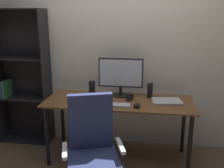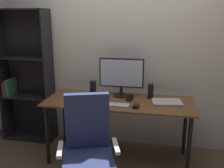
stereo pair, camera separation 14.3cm
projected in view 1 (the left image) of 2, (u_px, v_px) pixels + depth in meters
ground_plane at (118, 158)px, 3.09m from camera, size 12.00×12.00×0.00m
back_wall at (124, 46)px, 3.22m from camera, size 6.40×0.10×2.60m
desk at (119, 107)px, 2.92m from camera, size 1.68×0.65×0.74m
monitor at (121, 75)px, 3.00m from camera, size 0.53×0.20×0.46m
keyboard at (117, 105)px, 2.72m from camera, size 0.29×0.11×0.02m
mouse at (137, 106)px, 2.68m from camera, size 0.07×0.10×0.03m
coffee_mug at (129, 97)px, 2.89m from camera, size 0.09×0.08×0.09m
laptop at (167, 101)px, 2.84m from camera, size 0.35×0.27×0.02m
speaker_left at (92, 88)px, 3.09m from camera, size 0.06×0.07×0.17m
speaker_right at (150, 90)px, 2.99m from camera, size 0.06×0.07×0.17m
paper_sheet at (90, 106)px, 2.72m from camera, size 0.23×0.31×0.00m
office_chair at (93, 157)px, 2.25m from camera, size 0.58×0.57×1.01m
bookshelf at (23, 79)px, 3.36m from camera, size 0.69×0.28×1.77m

